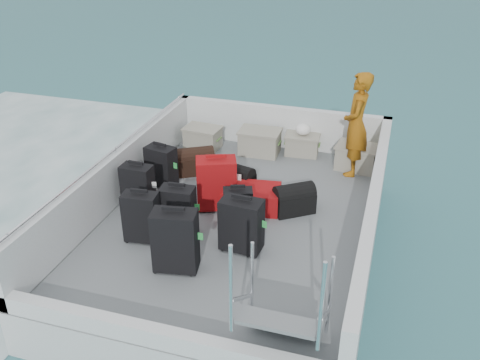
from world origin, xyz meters
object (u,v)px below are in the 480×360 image
object	(u,v)px
suitcase_8	(251,198)
crate_0	(203,138)
crate_3	(357,158)
passenger	(356,125)
suitcase_5	(216,184)
suitcase_7	(238,208)
suitcase_4	(178,210)
suitcase_0	(141,218)
suitcase_1	(138,187)
suitcase_3	(175,242)
suitcase_6	(241,226)
crate_1	(260,143)
suitcase_2	(161,167)
crate_2	(302,145)

from	to	relation	value
suitcase_8	crate_0	bearing A→B (deg)	30.59
crate_3	passenger	distance (m)	0.63
suitcase_5	suitcase_7	size ratio (longest dim) A/B	1.39
suitcase_4	suitcase_0	bearing A→B (deg)	-141.43
suitcase_8	suitcase_1	bearing A→B (deg)	99.01
suitcase_8	passenger	size ratio (longest dim) A/B	0.48
suitcase_1	suitcase_5	bearing A→B (deg)	18.14
suitcase_3	crate_0	xyz separation A→B (m)	(-0.91, 3.25, -0.21)
suitcase_4	suitcase_8	world-z (taller)	suitcase_4
suitcase_6	crate_1	bearing A→B (deg)	104.66
suitcase_0	suitcase_7	world-z (taller)	suitcase_0
suitcase_1	suitcase_8	world-z (taller)	suitcase_1
suitcase_1	suitcase_5	xyz separation A→B (m)	(1.01, 0.31, 0.05)
suitcase_1	crate_1	size ratio (longest dim) A/B	0.99
suitcase_7	crate_3	distance (m)	2.48
suitcase_3	crate_1	distance (m)	3.32
suitcase_2	crate_0	xyz separation A→B (m)	(0.09, 1.44, -0.14)
suitcase_1	crate_0	size ratio (longest dim) A/B	1.11
crate_0	crate_2	world-z (taller)	crate_0
suitcase_3	suitcase_5	size ratio (longest dim) A/B	1.03
crate_3	passenger	size ratio (longest dim) A/B	0.38
suitcase_2	crate_3	bearing A→B (deg)	39.10
crate_1	passenger	distance (m)	1.68
crate_2	suitcase_7	bearing A→B (deg)	-98.38
suitcase_0	crate_1	world-z (taller)	suitcase_0
crate_1	crate_3	distance (m)	1.60
suitcase_2	suitcase_8	bearing A→B (deg)	2.20
crate_3	crate_1	bearing A→B (deg)	176.23
suitcase_0	passenger	bearing A→B (deg)	42.83
crate_1	suitcase_8	bearing A→B (deg)	-78.30
suitcase_3	passenger	bearing A→B (deg)	52.11
suitcase_3	crate_3	distance (m)	3.62
suitcase_1	passenger	xyz separation A→B (m)	(2.65, 1.93, 0.48)
suitcase_2	suitcase_4	bearing A→B (deg)	-44.69
suitcase_1	crate_2	bearing A→B (deg)	54.24
suitcase_2	suitcase_8	size ratio (longest dim) A/B	0.80
suitcase_3	suitcase_8	world-z (taller)	suitcase_3
suitcase_0	suitcase_2	xyz separation A→B (m)	(-0.38, 1.40, -0.02)
suitcase_1	crate_2	distance (m)	2.97
suitcase_3	suitcase_7	world-z (taller)	suitcase_3
suitcase_4	suitcase_2	bearing A→B (deg)	119.57
suitcase_2	suitcase_5	world-z (taller)	suitcase_5
suitcase_1	suitcase_3	bearing A→B (deg)	-46.22
suitcase_2	crate_2	size ratio (longest dim) A/B	1.16
crate_1	crate_3	xyz separation A→B (m)	(1.59, -0.11, -0.01)
suitcase_2	suitcase_6	world-z (taller)	suitcase_6
suitcase_4	suitcase_7	distance (m)	0.76
suitcase_7	suitcase_5	bearing A→B (deg)	119.85
suitcase_3	suitcase_6	xyz separation A→B (m)	(0.59, 0.59, -0.04)
suitcase_6	suitcase_7	distance (m)	0.54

